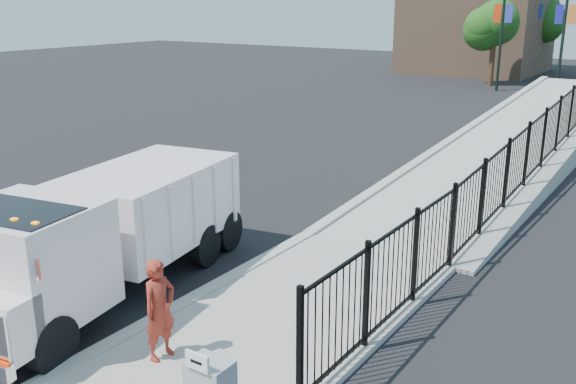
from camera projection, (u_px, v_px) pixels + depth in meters
The scene contains 14 objects.
ground at pixel (202, 298), 12.57m from camera, with size 120.00×120.00×0.00m, color black.
sidewalk at pixel (211, 374), 9.93m from camera, with size 3.55×12.00×0.12m, color #9E998E.
curb at pixel (125, 338), 10.95m from camera, with size 0.30×12.00×0.16m, color #ADAAA3.
ramp at pixel (525, 155), 24.20m from camera, with size 3.95×24.00×1.70m, color #9E998E.
iron_fence at pixel (541, 157), 19.99m from camera, with size 0.10×28.00×1.80m, color black.
truck at pixel (100, 231), 12.26m from camera, with size 3.44×7.40×2.44m.
worker at pixel (160, 310), 10.06m from camera, with size 0.61×0.40×1.66m, color maroon.
arrow_sign at pixel (197, 362), 7.64m from camera, with size 0.35×0.04×0.22m, color white.
light_pole_0 at pixel (508, 21), 39.77m from camera, with size 3.77×0.22×8.00m.
light_pole_1 at pixel (559, 22), 37.55m from camera, with size 3.78×0.22×8.00m.
light_pole_2 at pixel (538, 17), 47.27m from camera, with size 3.77×0.22×8.00m.
tree_0 at pixel (495, 26), 42.34m from camera, with size 3.09×3.09×5.54m.
tree_2 at pixel (544, 21), 50.52m from camera, with size 3.00×3.00×5.50m.
building at pixel (478, 21), 51.27m from camera, with size 10.00×10.00×8.00m, color #8C664C.
Camera 1 is at (7.73, -8.59, 5.62)m, focal length 40.00 mm.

